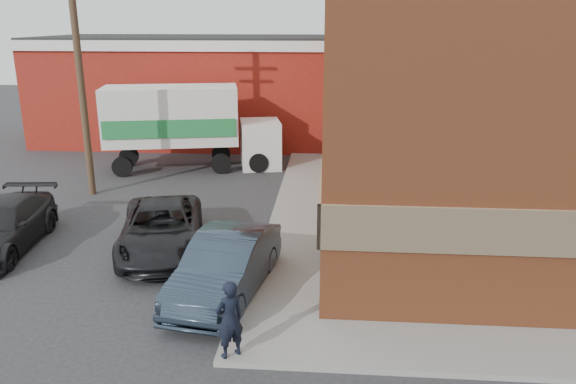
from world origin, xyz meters
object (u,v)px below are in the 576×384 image
(utility_pole, at_px, (79,69))
(sedan, at_px, (226,266))
(man, at_px, (229,319))
(suv_b, at_px, (1,226))
(box_truck, at_px, (188,122))
(warehouse, at_px, (195,88))
(suv_a, at_px, (162,229))
(brick_building, at_px, (534,74))

(utility_pole, bearing_deg, sedan, -49.21)
(man, xyz_separation_m, sedan, (-0.60, 2.79, -0.16))
(sedan, bearing_deg, suv_b, 171.18)
(box_truck, bearing_deg, warehouse, 89.34)
(man, bearing_deg, box_truck, -111.12)
(box_truck, bearing_deg, suv_b, -120.11)
(suv_b, bearing_deg, warehouse, 77.48)
(warehouse, bearing_deg, box_truck, -79.08)
(suv_b, bearing_deg, box_truck, 65.37)
(box_truck, bearing_deg, suv_a, -92.36)
(utility_pole, height_order, man, utility_pole)
(warehouse, bearing_deg, man, -74.94)
(utility_pole, distance_m, suv_a, 7.94)
(suv_a, relative_size, suv_b, 1.03)
(box_truck, bearing_deg, brick_building, -28.73)
(warehouse, relative_size, sedan, 3.55)
(warehouse, distance_m, sedan, 19.58)
(brick_building, xyz_separation_m, utility_pole, (-16.00, 0.00, 0.06))
(brick_building, bearing_deg, suv_b, -161.49)
(man, height_order, box_truck, box_truck)
(suv_a, height_order, suv_b, suv_b)
(man, bearing_deg, sedan, -115.94)
(suv_b, distance_m, box_truck, 10.16)
(sedan, xyz_separation_m, suv_a, (-2.35, 2.51, -0.06))
(suv_a, bearing_deg, suv_b, 169.24)
(suv_a, bearing_deg, box_truck, 85.71)
(utility_pole, bearing_deg, brick_building, -0.02)
(brick_building, relative_size, utility_pole, 2.03)
(man, height_order, sedan, man)
(brick_building, height_order, sedan, brick_building)
(utility_pole, relative_size, suv_a, 1.81)
(warehouse, distance_m, utility_pole, 11.27)
(warehouse, height_order, sedan, warehouse)
(brick_building, bearing_deg, man, -129.51)
(utility_pole, bearing_deg, warehouse, 82.23)
(warehouse, height_order, suv_a, warehouse)
(utility_pole, bearing_deg, box_truck, 55.01)
(utility_pole, xyz_separation_m, sedan, (6.70, -7.76, -3.99))
(brick_building, relative_size, box_truck, 2.35)
(brick_building, xyz_separation_m, sedan, (-9.30, -7.76, -3.93))
(man, distance_m, box_truck, 15.32)
(brick_building, relative_size, suv_b, 3.77)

